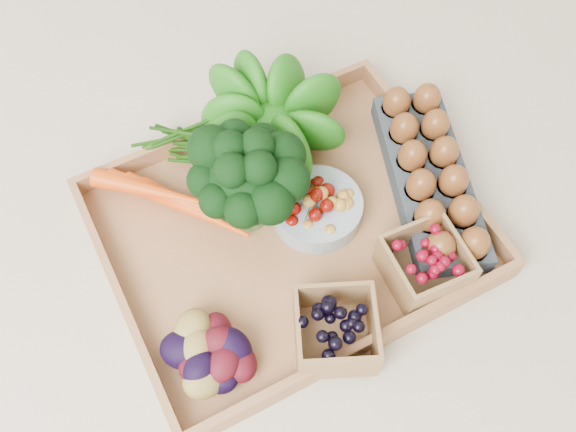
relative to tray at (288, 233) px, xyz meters
name	(u,v)px	position (x,y,z in m)	size (l,w,h in m)	color
ground	(288,235)	(0.00, 0.00, -0.01)	(4.00, 4.00, 0.00)	beige
tray	(288,233)	(0.00, 0.00, 0.00)	(0.55, 0.45, 0.01)	#AA7447
carrots	(170,198)	(-0.14, 0.12, 0.03)	(0.21, 0.15, 0.05)	#F0490D
lettuce	(272,118)	(0.05, 0.15, 0.09)	(0.16, 0.16, 0.16)	#15570D
broccoli	(248,195)	(-0.04, 0.05, 0.08)	(0.17, 0.17, 0.14)	black
cherry_bowl	(317,209)	(0.05, 0.00, 0.03)	(0.14, 0.14, 0.04)	#8C9EA5
egg_carton	(429,180)	(0.24, -0.03, 0.03)	(0.11, 0.33, 0.04)	#373F46
potatoes	(210,355)	(-0.19, -0.14, 0.05)	(0.14, 0.14, 0.08)	#3D0911
punnet_blackberry	(336,331)	(-0.02, -0.19, 0.05)	(0.11, 0.11, 0.08)	black
punnet_raspberry	(425,264)	(0.14, -0.16, 0.04)	(0.11, 0.11, 0.07)	#650414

